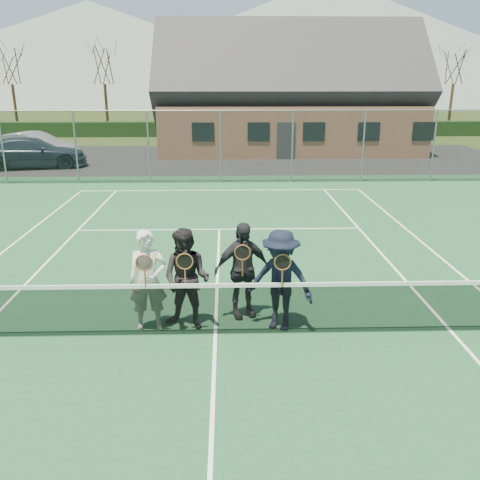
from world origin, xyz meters
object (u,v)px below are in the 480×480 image
Objects in this scene: clubhouse at (288,83)px; player_d at (280,280)px; tennis_net at (215,307)px; player_c at (242,270)px; player_b at (187,279)px; car_b at (35,147)px; car_c at (33,153)px; player_a at (148,281)px.

player_d is (-2.87, -23.77, -3.07)m from clubhouse.
tennis_net is 24.57m from clubhouse.
player_b is at bearing -156.33° from player_c.
car_b is 0.30× the size of clubhouse.
car_c is 15.14m from clubhouse.
player_d is at bearing -38.29° from player_c.
player_c is 0.82m from player_d.
clubhouse reaches higher than player_d.
player_b and player_c have the same top height.
player_b is (-4.49, -23.69, -3.07)m from clubhouse.
player_a is at bearing -165.74° from car_c.
player_b is 1.00× the size of player_c.
car_c is at bearing 117.93° from tennis_net.
car_c is 2.84× the size of player_b.
car_c is at bearing -154.55° from clubhouse.
player_c is at bearing 23.67° from player_b.
clubhouse is (13.35, 6.35, 3.25)m from car_c.
clubhouse is 8.67× the size of player_d.
player_c is (-3.52, -23.26, -3.07)m from clubhouse.
tennis_net is at bearing -123.27° from player_c.
clubhouse is at bearing -75.56° from car_c.
tennis_net is 1.24m from player_a.
tennis_net is at bearing -12.85° from player_a.
car_c is 0.44× the size of tennis_net.
car_c is 20.33m from player_d.
player_b and player_d have the same top height.
player_a is 1.00× the size of player_c.
player_a and player_b have the same top height.
player_a and player_d have the same top height.
car_b is at bearing 114.49° from player_a.
player_c is (0.97, 0.43, 0.00)m from player_b.
player_b is (8.86, -17.33, 0.18)m from car_c.
player_c reaches higher than car_b.
player_a is at bearing -138.71° from car_b.
car_c is 0.33× the size of clubhouse.
player_a is at bearing -102.24° from clubhouse.
car_b is 21.39m from player_c.
car_b reaches higher than tennis_net.
car_c is at bearing 115.27° from player_a.
tennis_net is 6.49× the size of player_d.
car_b is 21.32m from player_b.
tennis_net is 0.96m from player_c.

